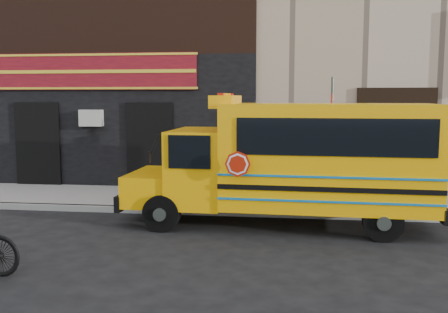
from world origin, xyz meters
name	(u,v)px	position (x,y,z in m)	size (l,w,h in m)	color
ground	(237,248)	(0.00, 0.00, 0.00)	(120.00, 120.00, 0.00)	black
curb	(248,213)	(0.00, 2.60, 0.07)	(40.00, 0.20, 0.15)	#989893
sidewalk	(252,200)	(0.00, 4.10, 0.07)	(40.00, 3.00, 0.15)	gray
building	(264,12)	(-0.04, 10.45, 6.13)	(20.00, 10.70, 12.00)	tan
school_bus	(296,159)	(1.13, 1.83, 1.51)	(6.97, 2.49, 2.92)	black
sign_pole	(331,140)	(2.00, 3.05, 1.85)	(0.08, 0.29, 3.37)	#444C45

